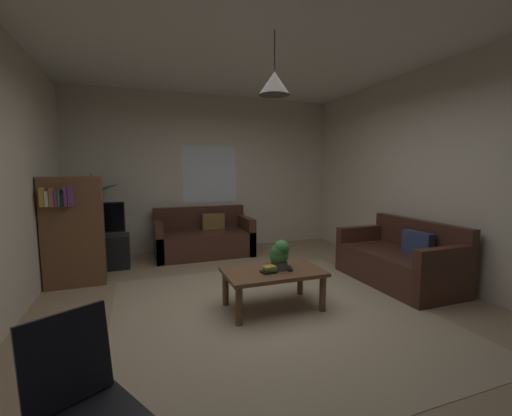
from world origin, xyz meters
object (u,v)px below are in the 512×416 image
(book_on_table_0, at_px, (269,272))
(tv_stand, at_px, (98,252))
(couch_under_window, at_px, (204,239))
(folding_chair, at_px, (80,405))
(couch_right_side, at_px, (399,262))
(remote_on_table_0, at_px, (289,268))
(coffee_table, at_px, (273,276))
(pendant_lamp, at_px, (274,83))
(potted_palm_corner, at_px, (91,224))
(tv, at_px, (96,219))
(bookshelf_corner, at_px, (73,231))
(book_on_table_2, at_px, (270,267))
(potted_plant_on_table, at_px, (280,254))
(book_on_table_1, at_px, (270,269))

(book_on_table_0, bearing_deg, tv_stand, 129.29)
(couch_under_window, relative_size, folding_chair, 1.88)
(couch_right_side, bearing_deg, remote_on_table_0, -83.03)
(coffee_table, height_order, pendant_lamp, pendant_lamp)
(couch_under_window, distance_m, potted_palm_corner, 1.83)
(tv, bearing_deg, book_on_table_0, -50.44)
(potted_palm_corner, bearing_deg, tv, -75.08)
(folding_chair, bearing_deg, remote_on_table_0, 42.92)
(tv_stand, relative_size, folding_chair, 1.03)
(remote_on_table_0, distance_m, folding_chair, 2.40)
(couch_right_side, relative_size, pendant_lamp, 2.50)
(bookshelf_corner, height_order, folding_chair, bookshelf_corner)
(potted_palm_corner, height_order, bookshelf_corner, potted_palm_corner)
(tv_stand, height_order, folding_chair, folding_chair)
(tv, height_order, potted_palm_corner, potted_palm_corner)
(tv, bearing_deg, bookshelf_corner, -104.99)
(couch_under_window, distance_m, couch_right_side, 3.14)
(book_on_table_2, bearing_deg, book_on_table_0, 116.03)
(book_on_table_2, distance_m, pendant_lamp, 1.86)
(potted_plant_on_table, distance_m, pendant_lamp, 1.75)
(coffee_table, distance_m, folding_chair, 2.31)
(book_on_table_1, bearing_deg, coffee_table, 45.87)
(potted_plant_on_table, distance_m, folding_chair, 2.36)
(pendant_lamp, bearing_deg, book_on_table_1, -134.13)
(couch_under_window, relative_size, book_on_table_2, 12.85)
(potted_palm_corner, bearing_deg, pendant_lamp, -52.44)
(book_on_table_1, bearing_deg, couch_under_window, 94.77)
(remote_on_table_0, xyz_separation_m, pendant_lamp, (-0.17, 0.04, 1.91))
(tv_stand, distance_m, folding_chair, 3.89)
(coffee_table, bearing_deg, book_on_table_1, -134.13)
(book_on_table_1, relative_size, bookshelf_corner, 0.09)
(book_on_table_0, relative_size, remote_on_table_0, 0.97)
(book_on_table_0, height_order, potted_plant_on_table, potted_plant_on_table)
(couch_under_window, relative_size, bookshelf_corner, 1.17)
(couch_under_window, bearing_deg, tv_stand, -170.75)
(couch_under_window, xyz_separation_m, folding_chair, (-1.31, -4.14, 0.23))
(book_on_table_0, bearing_deg, pendant_lamp, 38.97)
(book_on_table_1, bearing_deg, bookshelf_corner, 143.01)
(book_on_table_1, height_order, remote_on_table_0, book_on_table_1)
(book_on_table_2, distance_m, potted_palm_corner, 3.40)
(couch_right_side, xyz_separation_m, book_on_table_1, (-1.93, -0.23, 0.18))
(book_on_table_1, xyz_separation_m, pendant_lamp, (0.06, 0.06, 1.89))
(tv_stand, height_order, potted_palm_corner, potted_palm_corner)
(book_on_table_0, distance_m, book_on_table_2, 0.05)
(tv_stand, xyz_separation_m, tv, (-0.00, -0.02, 0.51))
(remote_on_table_0, relative_size, pendant_lamp, 0.26)
(tv_stand, bearing_deg, potted_plant_on_table, -47.59)
(book_on_table_0, xyz_separation_m, book_on_table_1, (0.02, -0.00, 0.02))
(book_on_table_2, relative_size, pendant_lamp, 0.21)
(coffee_table, bearing_deg, tv_stand, 131.24)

